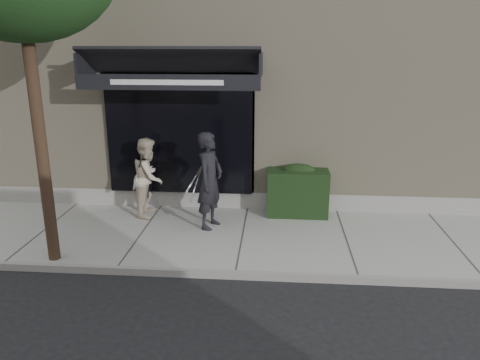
{
  "coord_description": "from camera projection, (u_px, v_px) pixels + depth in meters",
  "views": [
    {
      "loc": [
        0.63,
        -8.46,
        3.77
      ],
      "look_at": [
        -0.1,
        0.6,
        1.06
      ],
      "focal_mm": 35.0,
      "sensor_mm": 36.0,
      "label": 1
    }
  ],
  "objects": [
    {
      "name": "sidewalk",
      "position": [
        243.0,
        237.0,
        9.19
      ],
      "size": [
        20.0,
        3.0,
        0.12
      ],
      "primitive_type": "cube",
      "color": "#A1A19C",
      "rests_on": "ground"
    },
    {
      "name": "ground",
      "position": [
        243.0,
        240.0,
        9.21
      ],
      "size": [
        80.0,
        80.0,
        0.0
      ],
      "primitive_type": "plane",
      "color": "black",
      "rests_on": "ground"
    },
    {
      "name": "hedge",
      "position": [
        298.0,
        190.0,
        10.13
      ],
      "size": [
        1.3,
        0.7,
        1.14
      ],
      "color": "black",
      "rests_on": "sidewalk"
    },
    {
      "name": "building_facade",
      "position": [
        256.0,
        79.0,
        13.16
      ],
      "size": [
        14.3,
        8.04,
        5.64
      ],
      "color": "#B6A88B",
      "rests_on": "ground"
    },
    {
      "name": "pedestrian_front",
      "position": [
        210.0,
        181.0,
        9.3
      ],
      "size": [
        0.79,
        0.95,
        1.96
      ],
      "color": "black",
      "rests_on": "sidewalk"
    },
    {
      "name": "pedestrian_back",
      "position": [
        149.0,
        177.0,
        10.02
      ],
      "size": [
        0.66,
        0.9,
        1.7
      ],
      "color": "beige",
      "rests_on": "sidewalk"
    },
    {
      "name": "curb",
      "position": [
        236.0,
        275.0,
        7.7
      ],
      "size": [
        20.0,
        0.1,
        0.14
      ],
      "primitive_type": "cube",
      "color": "gray",
      "rests_on": "ground"
    }
  ]
}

